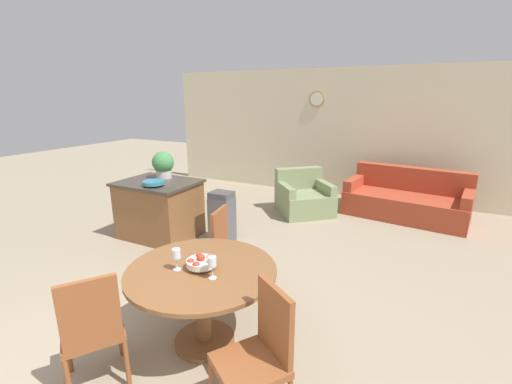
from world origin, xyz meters
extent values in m
cube|color=beige|center=(0.00, 6.33, 1.35)|extent=(8.00, 0.06, 2.70)
cylinder|color=tan|center=(-0.45, 6.29, 2.07)|extent=(0.34, 0.02, 0.34)
cylinder|color=white|center=(-0.45, 6.27, 2.07)|extent=(0.27, 0.01, 0.27)
cylinder|color=brown|center=(0.22, 1.02, 0.02)|extent=(0.53, 0.53, 0.04)
cylinder|color=brown|center=(0.22, 1.02, 0.37)|extent=(0.13, 0.13, 0.65)
cylinder|color=brown|center=(0.22, 1.02, 0.71)|extent=(1.26, 1.26, 0.03)
cylinder|color=brown|center=(-0.54, 0.26, 0.21)|extent=(0.04, 0.04, 0.41)
cylinder|color=brown|center=(-0.32, 0.58, 0.21)|extent=(0.04, 0.04, 0.41)
cylinder|color=brown|center=(-0.23, 0.04, 0.21)|extent=(0.04, 0.04, 0.41)
cylinder|color=brown|center=(-0.01, 0.36, 0.21)|extent=(0.04, 0.04, 0.41)
cube|color=brown|center=(-0.28, 0.31, 0.44)|extent=(0.58, 0.58, 0.05)
cube|color=brown|center=(-0.12, 0.20, 0.71)|extent=(0.25, 0.34, 0.49)
cylinder|color=brown|center=(0.88, 0.79, 0.21)|extent=(0.04, 0.04, 0.41)
cube|color=brown|center=(0.93, 0.53, 0.44)|extent=(0.58, 0.58, 0.05)
cube|color=brown|center=(1.03, 0.68, 0.71)|extent=(0.34, 0.25, 0.49)
cylinder|color=brown|center=(0.22, 2.09, 0.21)|extent=(0.04, 0.04, 0.41)
cylinder|color=brown|center=(0.29, 1.71, 0.21)|extent=(0.04, 0.04, 0.41)
cylinder|color=brown|center=(-0.16, 2.02, 0.21)|extent=(0.04, 0.04, 0.41)
cylinder|color=brown|center=(-0.09, 1.64, 0.21)|extent=(0.04, 0.04, 0.41)
cube|color=brown|center=(0.06, 1.87, 0.44)|extent=(0.49, 0.49, 0.05)
cube|color=brown|center=(-0.12, 1.83, 0.71)|extent=(0.11, 0.39, 0.49)
cylinder|color=silver|center=(0.22, 1.02, 0.74)|extent=(0.09, 0.09, 0.03)
cylinder|color=silver|center=(0.22, 1.02, 0.78)|extent=(0.25, 0.25, 0.05)
sphere|color=#B73323|center=(0.30, 1.02, 0.80)|extent=(0.07, 0.07, 0.07)
sphere|color=#B73323|center=(0.25, 1.10, 0.80)|extent=(0.07, 0.07, 0.07)
sphere|color=#B73323|center=(0.15, 1.08, 0.80)|extent=(0.07, 0.07, 0.07)
sphere|color=#B73323|center=(0.15, 0.96, 0.80)|extent=(0.07, 0.07, 0.07)
sphere|color=#B73323|center=(0.23, 0.93, 0.80)|extent=(0.07, 0.07, 0.07)
sphere|color=#B73323|center=(0.22, 1.02, 0.83)|extent=(0.07, 0.07, 0.07)
cylinder|color=silver|center=(0.05, 0.91, 0.73)|extent=(0.06, 0.06, 0.01)
cylinder|color=silver|center=(0.05, 0.91, 0.79)|extent=(0.01, 0.01, 0.10)
cylinder|color=silver|center=(0.05, 0.91, 0.88)|extent=(0.07, 0.07, 0.08)
cylinder|color=silver|center=(0.39, 0.92, 0.73)|extent=(0.06, 0.06, 0.01)
cylinder|color=silver|center=(0.39, 0.92, 0.79)|extent=(0.01, 0.01, 0.10)
cylinder|color=silver|center=(0.39, 0.92, 0.88)|extent=(0.07, 0.07, 0.08)
cube|color=brown|center=(-1.79, 2.73, 0.42)|extent=(1.09, 0.85, 0.84)
cube|color=#42382D|center=(-1.79, 2.73, 0.86)|extent=(1.15, 0.91, 0.04)
cylinder|color=teal|center=(-1.66, 2.50, 0.89)|extent=(0.11, 0.11, 0.02)
cylinder|color=teal|center=(-1.66, 2.50, 0.93)|extent=(0.31, 0.31, 0.05)
cylinder|color=beige|center=(-1.86, 2.96, 0.94)|extent=(0.24, 0.24, 0.12)
sphere|color=#478E4C|center=(-1.86, 2.96, 1.13)|extent=(0.34, 0.34, 0.34)
cube|color=#56565B|center=(-0.82, 2.98, 0.34)|extent=(0.33, 0.28, 0.68)
cube|color=#49494E|center=(-0.82, 2.98, 0.73)|extent=(0.32, 0.27, 0.09)
cube|color=#B24228|center=(1.56, 5.38, 0.21)|extent=(2.16, 1.26, 0.42)
cube|color=#B24228|center=(1.62, 5.76, 0.64)|extent=(2.05, 0.50, 0.43)
cube|color=#B24228|center=(0.63, 5.51, 0.31)|extent=(0.28, 0.92, 0.62)
cube|color=#B24228|center=(2.50, 5.25, 0.31)|extent=(0.28, 0.92, 0.62)
cube|color=gray|center=(-0.13, 4.76, 0.20)|extent=(1.26, 1.25, 0.40)
cube|color=gray|center=(-0.35, 5.02, 0.60)|extent=(0.81, 0.74, 0.40)
cube|color=gray|center=(-0.42, 4.51, 0.29)|extent=(0.62, 0.69, 0.58)
cube|color=gray|center=(0.16, 5.01, 0.29)|extent=(0.62, 0.69, 0.58)
camera|label=1|loc=(1.78, -1.09, 2.12)|focal=24.00mm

